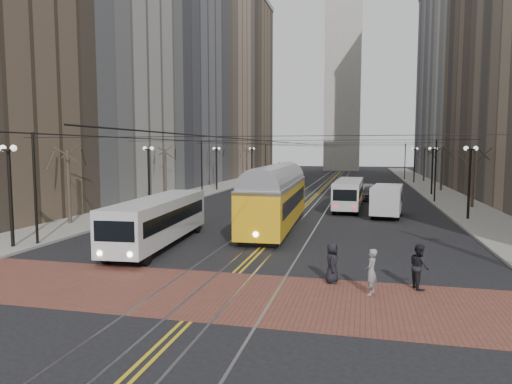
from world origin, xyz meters
The scene contains 24 objects.
ground centered at (0.00, 0.00, 0.00)m, with size 260.00×260.00×0.00m, color black.
sidewalk_left centered at (-15.00, 45.00, 0.07)m, with size 5.00×140.00×0.15m, color gray.
sidewalk_right centered at (15.00, 45.00, 0.07)m, with size 5.00×140.00×0.15m, color gray.
crosswalk_band centered at (0.00, -4.00, 0.01)m, with size 25.00×6.00×0.01m, color brown.
streetcar_rails centered at (0.00, 45.00, 0.00)m, with size 4.80×130.00×0.02m, color gray.
centre_lines centered at (0.00, 45.00, 0.01)m, with size 0.42×130.00×0.01m, color gold.
building_left_mid centered at (-25.50, 46.00, 17.00)m, with size 16.00×20.00×34.00m, color slate.
building_left_midfar centered at (-27.50, 66.00, 26.00)m, with size 20.00×20.00×52.00m, color gray.
building_left_far centered at (-25.50, 86.00, 20.00)m, with size 16.00×20.00×40.00m, color brown.
building_right_midfar centered at (27.50, 66.00, 26.00)m, with size 20.00×20.00×52.00m, color #9D9B93.
building_right_far centered at (25.50, 86.00, 20.00)m, with size 16.00×20.00×40.00m, color slate.
clock_tower centered at (0.00, 102.00, 35.96)m, with size 12.00×12.00×66.00m.
lamp_posts centered at (0.00, 28.75, 2.80)m, with size 27.60×57.20×5.60m.
street_trees centered at (0.00, 35.25, 2.80)m, with size 31.68×53.28×5.60m.
trolley_wires centered at (0.00, 34.83, 3.77)m, with size 25.96×120.00×6.60m.
transit_bus centered at (-5.99, 3.67, 1.40)m, with size 2.33×11.20×2.80m, color silver.
streetcar centered at (-0.50, 11.30, 1.75)m, with size 2.76×14.87×3.51m, color gold.
rear_bus centered at (4.28, 22.87, 1.36)m, with size 2.27×10.46×2.73m, color #BDBDBD.
cargo_van centered at (7.54, 18.52, 1.30)m, with size 2.26×5.88×2.60m, color #B8B8B8.
sedan_grey centered at (6.41, 30.97, 0.82)m, with size 1.94×4.83×1.64m, color #3B3D42.
sedan_silver centered at (6.00, 34.38, 0.75)m, with size 1.59×4.57×1.51m, color #A9ACB1.
pedestrian_a centered at (4.36, -1.50, 0.87)m, with size 0.84×0.55×1.72m, color black.
pedestrian_b centered at (5.94, -2.75, 0.91)m, with size 0.66×0.43×1.80m, color gray.
pedestrian_c centered at (7.84, -1.50, 0.93)m, with size 0.89×0.69×1.83m, color black.
Camera 1 is at (5.55, -20.59, 5.67)m, focal length 32.00 mm.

